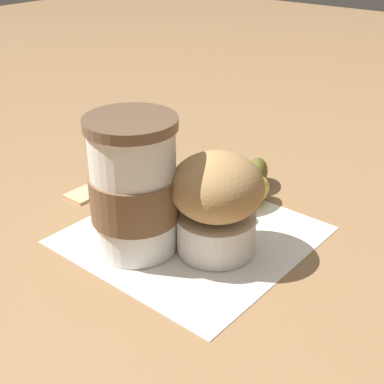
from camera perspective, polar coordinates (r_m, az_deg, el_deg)
name	(u,v)px	position (r m, az deg, el deg)	size (l,w,h in m)	color
ground_plane	(192,235)	(0.56, 0.00, -4.63)	(3.00, 3.00, 0.00)	#936D47
paper_napkin	(192,235)	(0.56, 0.00, -4.56)	(0.22, 0.22, 0.00)	white
coffee_cup	(134,188)	(0.51, -6.20, 0.43)	(0.09, 0.09, 0.14)	white
muffin	(217,201)	(0.51, 2.65, -0.96)	(0.09, 0.09, 0.10)	white
banana	(245,190)	(0.61, 5.68, 0.17)	(0.16, 0.07, 0.03)	#D6CC4C
sugar_packet	(88,191)	(0.65, -11.07, 0.07)	(0.05, 0.03, 0.01)	#E0B27F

